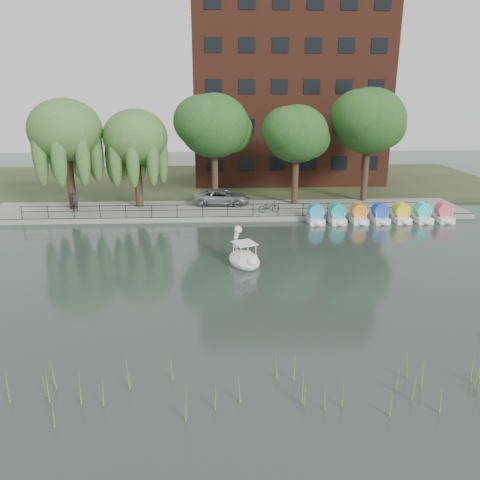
{
  "coord_description": "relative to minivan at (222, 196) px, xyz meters",
  "views": [
    {
      "loc": [
        -0.84,
        -22.74,
        9.7
      ],
      "look_at": [
        0.5,
        4.0,
        1.3
      ],
      "focal_mm": 35.0,
      "sensor_mm": 36.0,
      "label": 1
    }
  ],
  "objects": [
    {
      "name": "broadleaf_right",
      "position": [
        6.41,
        0.21,
        5.22
      ],
      "size": [
        5.4,
        5.4,
        8.32
      ],
      "color": "#473323",
      "rests_on": "promenade"
    },
    {
      "name": "broadleaf_far",
      "position": [
        12.91,
        1.21,
        6.23
      ],
      "size": [
        6.3,
        6.3,
        9.71
      ],
      "color": "#473323",
      "rests_on": "promenade"
    },
    {
      "name": "reed_bank",
      "position": [
        2.41,
        -26.79,
        -0.57
      ],
      "size": [
        24.0,
        2.4,
        1.2
      ],
      "color": "#669938",
      "rests_on": "ground_plane"
    },
    {
      "name": "willow_mid",
      "position": [
        -7.09,
        -0.29,
        5.08
      ],
      "size": [
        5.32,
        5.32,
        8.15
      ],
      "color": "#473323",
      "rests_on": "promenade"
    },
    {
      "name": "swan_boat",
      "position": [
        1.09,
        -14.05,
        -0.69
      ],
      "size": [
        2.47,
        3.0,
        2.19
      ],
      "rotation": [
        0.0,
        0.0,
        0.38
      ],
      "color": "white",
      "rests_on": "ground_plane"
    },
    {
      "name": "promenade",
      "position": [
        0.41,
        -1.29,
        -0.97
      ],
      "size": [
        40.0,
        6.0,
        0.4
      ],
      "primitive_type": "cube",
      "color": "gray",
      "rests_on": "ground_plane"
    },
    {
      "name": "railing",
      "position": [
        0.41,
        -4.04,
        -0.02
      ],
      "size": [
        32.0,
        0.05,
        1.0
      ],
      "color": "black",
      "rests_on": "promenade"
    },
    {
      "name": "kerb",
      "position": [
        0.41,
        -4.24,
        -0.97
      ],
      "size": [
        40.0,
        0.25,
        0.4
      ],
      "primitive_type": "cube",
      "color": "gray",
      "rests_on": "ground_plane"
    },
    {
      "name": "pedestrian",
      "position": [
        -12.18,
        -1.68,
        0.22
      ],
      "size": [
        0.76,
        0.56,
        1.98
      ],
      "primitive_type": "imported",
      "rotation": [
        0.0,
        0.0,
        3.03
      ],
      "color": "black",
      "rests_on": "promenade"
    },
    {
      "name": "minivan",
      "position": [
        0.0,
        0.0,
        0.0
      ],
      "size": [
        2.9,
        5.67,
        1.53
      ],
      "primitive_type": "imported",
      "rotation": [
        0.0,
        0.0,
        1.5
      ],
      "color": "gray",
      "rests_on": "promenade"
    },
    {
      "name": "land_strip",
      "position": [
        0.41,
        12.71,
        -0.99
      ],
      "size": [
        60.0,
        22.0,
        0.36
      ],
      "primitive_type": "cube",
      "color": "#47512D",
      "rests_on": "ground_plane"
    },
    {
      "name": "apartment_building",
      "position": [
        7.41,
        12.68,
        8.19
      ],
      "size": [
        20.0,
        10.07,
        18.0
      ],
      "color": "#4C1E16",
      "rests_on": "land_strip"
    },
    {
      "name": "bicycle",
      "position": [
        3.78,
        -2.95,
        -0.27
      ],
      "size": [
        0.82,
        1.78,
        1.0
      ],
      "primitive_type": "imported",
      "rotation": [
        0.0,
        0.0,
        1.7
      ],
      "color": "gray",
      "rests_on": "promenade"
    },
    {
      "name": "willow_left",
      "position": [
        -12.59,
        -0.79,
        5.71
      ],
      "size": [
        5.88,
        5.88,
        9.01
      ],
      "color": "#473323",
      "rests_on": "promenade"
    },
    {
      "name": "ground_plane",
      "position": [
        0.41,
        -17.29,
        -1.17
      ],
      "size": [
        120.0,
        120.0,
        0.0
      ],
      "primitive_type": "plane",
      "color": "#394944"
    },
    {
      "name": "broadleaf_center",
      "position": [
        -0.59,
        0.71,
        5.89
      ],
      "size": [
        6.0,
        6.0,
        9.25
      ],
      "color": "#473323",
      "rests_on": "promenade"
    },
    {
      "name": "pedal_boat_row",
      "position": [
        12.36,
        -5.02,
        -0.56
      ],
      "size": [
        11.35,
        1.7,
        1.4
      ],
      "color": "white",
      "rests_on": "ground_plane"
    }
  ]
}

